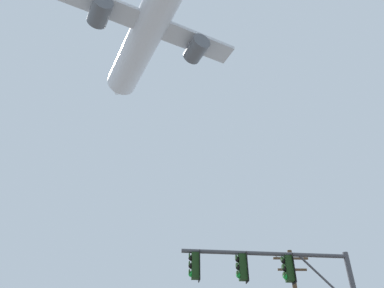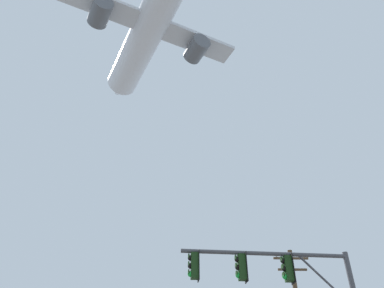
% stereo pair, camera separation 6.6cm
% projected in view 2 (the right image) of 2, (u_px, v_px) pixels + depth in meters
% --- Properties ---
extents(signal_pole_near, '(6.30, 0.77, 5.93)m').
position_uv_depth(signal_pole_near, '(285.00, 287.00, 13.17)').
color(signal_pole_near, '#4C4C51').
rests_on(signal_pole_near, ground).
extents(airplane, '(22.12, 28.64, 8.17)m').
position_uv_depth(airplane, '(150.00, 26.00, 48.36)').
color(airplane, white).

